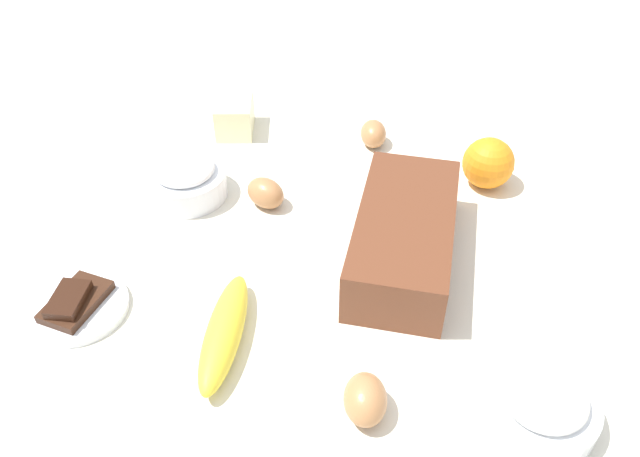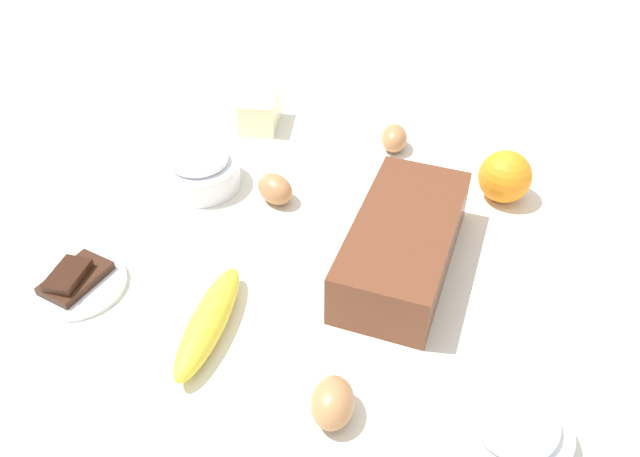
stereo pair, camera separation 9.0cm
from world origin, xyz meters
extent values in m
cube|color=silver|center=(0.00, 0.00, -0.01)|extent=(2.40, 2.40, 0.02)
cube|color=brown|center=(0.00, 0.12, 0.04)|extent=(0.29, 0.15, 0.08)
cube|color=black|center=(0.00, 0.12, 0.04)|extent=(0.28, 0.14, 0.07)
cylinder|color=white|center=(0.24, 0.28, 0.02)|extent=(0.12, 0.12, 0.03)
torus|color=white|center=(0.24, 0.28, 0.03)|extent=(0.12, 0.12, 0.01)
ellipsoid|color=white|center=(0.24, 0.28, 0.04)|extent=(0.09, 0.09, 0.03)
cylinder|color=white|center=(-0.10, -0.23, 0.02)|extent=(0.13, 0.13, 0.04)
torus|color=white|center=(-0.10, -0.23, 0.04)|extent=(0.13, 0.13, 0.01)
ellipsoid|color=white|center=(-0.10, -0.23, 0.05)|extent=(0.10, 0.10, 0.03)
ellipsoid|color=yellow|center=(0.19, -0.09, 0.02)|extent=(0.19, 0.05, 0.04)
sphere|color=orange|center=(-0.19, 0.24, 0.04)|extent=(0.08, 0.08, 0.08)
cube|color=#F4EDB2|center=(-0.30, -0.20, 0.03)|extent=(0.10, 0.08, 0.06)
ellipsoid|color=#AB7345|center=(-0.29, 0.05, 0.02)|extent=(0.07, 0.05, 0.04)
ellipsoid|color=#AF7647|center=(0.26, 0.09, 0.02)|extent=(0.07, 0.06, 0.05)
ellipsoid|color=#AB7345|center=(-0.09, -0.10, 0.02)|extent=(0.07, 0.08, 0.05)
cylinder|color=white|center=(0.16, -0.30, 0.01)|extent=(0.13, 0.13, 0.01)
cube|color=#381E11|center=(0.16, -0.30, 0.02)|extent=(0.10, 0.08, 0.01)
cube|color=black|center=(0.17, -0.30, 0.03)|extent=(0.06, 0.04, 0.01)
camera|label=1|loc=(0.68, 0.10, 0.63)|focal=35.95mm
camera|label=2|loc=(0.66, 0.18, 0.63)|focal=35.95mm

